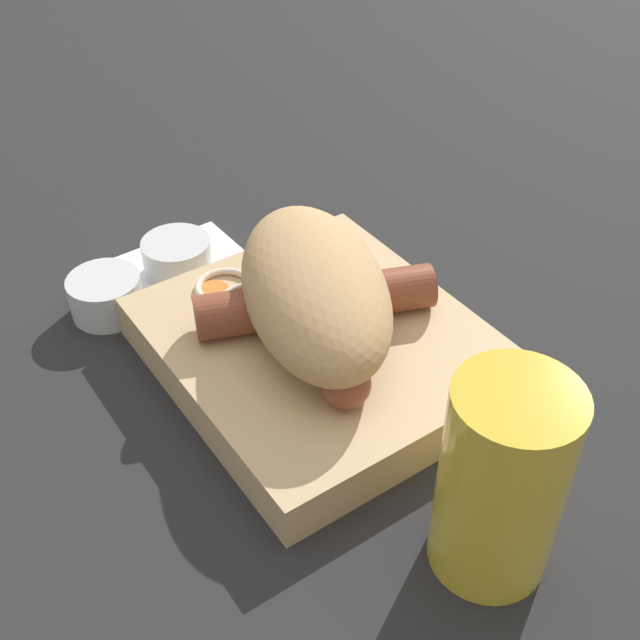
# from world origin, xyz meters

# --- Properties ---
(ground_plane) EXTENTS (3.00, 3.00, 0.00)m
(ground_plane) POSITION_xyz_m (0.00, 0.00, 0.00)
(ground_plane) COLOR #232326
(food_tray) EXTENTS (0.21, 0.19, 0.03)m
(food_tray) POSITION_xyz_m (0.00, 0.00, 0.02)
(food_tray) COLOR tan
(food_tray) RESTS_ON ground_plane
(bread_roll) EXTENTS (0.19, 0.14, 0.06)m
(bread_roll) POSITION_xyz_m (-0.01, 0.00, 0.06)
(bread_roll) COLOR tan
(bread_roll) RESTS_ON food_tray
(sausage) EXTENTS (0.17, 0.16, 0.03)m
(sausage) POSITION_xyz_m (-0.01, 0.01, 0.05)
(sausage) COLOR brown
(sausage) RESTS_ON food_tray
(pickled_veggies) EXTENTS (0.07, 0.06, 0.00)m
(pickled_veggies) POSITION_xyz_m (-0.06, -0.03, 0.03)
(pickled_veggies) COLOR orange
(pickled_veggies) RESTS_ON food_tray
(napkin) EXTENTS (0.12, 0.12, 0.00)m
(napkin) POSITION_xyz_m (-0.13, -0.03, 0.00)
(napkin) COLOR white
(napkin) RESTS_ON ground_plane
(condiment_cup_near) EXTENTS (0.05, 0.05, 0.03)m
(condiment_cup_near) POSITION_xyz_m (-0.15, -0.03, 0.01)
(condiment_cup_near) COLOR silver
(condiment_cup_near) RESTS_ON ground_plane
(condiment_cup_far) EXTENTS (0.05, 0.05, 0.03)m
(condiment_cup_far) POSITION_xyz_m (-0.13, -0.09, 0.01)
(condiment_cup_far) COLOR silver
(condiment_cup_far) RESTS_ON ground_plane
(drink_glass) EXTENTS (0.06, 0.06, 0.12)m
(drink_glass) POSITION_xyz_m (0.17, -0.01, 0.06)
(drink_glass) COLOR gold
(drink_glass) RESTS_ON ground_plane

